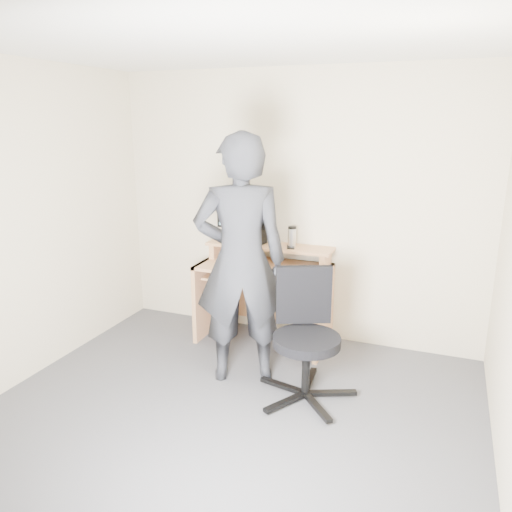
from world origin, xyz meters
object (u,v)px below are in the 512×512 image
Objects in this scene: desk at (267,284)px; monitor at (241,215)px; person at (241,261)px; office_chair at (305,330)px.

desk is 0.69m from monitor.
desk is at bearing -108.92° from person.
office_chair is 0.73m from person.
monitor is at bearing 171.59° from desk.
desk is 2.56× the size of monitor.
person is (0.07, -0.78, 0.44)m from desk.
person reaches higher than desk.
monitor reaches higher than office_chair.
monitor is at bearing 111.69° from office_chair.
monitor is at bearing -91.60° from person.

